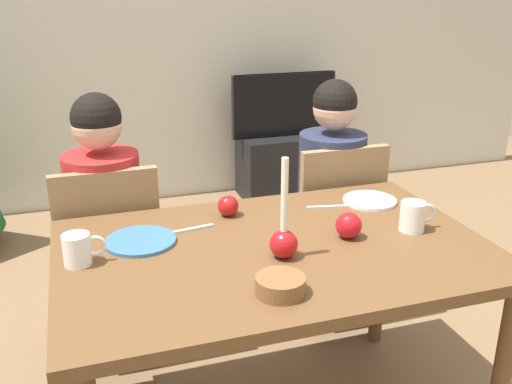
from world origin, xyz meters
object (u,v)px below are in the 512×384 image
at_px(chair_left, 110,254).
at_px(candle_centerpiece, 284,238).
at_px(apple_near_candle, 228,206).
at_px(dining_table, 275,269).
at_px(person_left_child, 108,238).
at_px(person_right_child, 330,210).
at_px(bowl_walnuts, 280,285).
at_px(plate_left, 140,241).
at_px(mug_left, 78,249).
at_px(tv_stand, 283,166).
at_px(apple_by_left_plate, 349,225).
at_px(mug_right, 413,216).
at_px(plate_right, 370,201).
at_px(chair_right, 332,224).
at_px(tv, 284,105).

xyz_separation_m(chair_left, candle_centerpiece, (0.50, -0.69, 0.31)).
distance_m(chair_left, apple_near_candle, 0.59).
distance_m(dining_table, person_left_child, 0.82).
height_order(person_right_child, bowl_walnuts, person_right_child).
distance_m(person_right_child, plate_left, 1.05).
height_order(dining_table, candle_centerpiece, candle_centerpiece).
bearing_deg(plate_left, mug_left, -153.43).
distance_m(tv_stand, apple_near_candle, 2.29).
distance_m(plate_left, apple_by_left_plate, 0.70).
distance_m(dining_table, plate_left, 0.46).
bearing_deg(chair_left, mug_right, -32.26).
bearing_deg(plate_left, plate_right, 6.10).
bearing_deg(person_right_child, tv_stand, 76.65).
distance_m(dining_table, chair_left, 0.80).
height_order(chair_left, mug_right, chair_left).
height_order(dining_table, person_left_child, person_left_child).
bearing_deg(chair_right, mug_left, -154.16).
bearing_deg(chair_right, plate_left, -154.32).
distance_m(chair_right, plate_right, 0.42).
distance_m(person_left_child, tv, 2.17).
bearing_deg(tv, plate_left, -121.55).
distance_m(candle_centerpiece, plate_left, 0.49).
bearing_deg(candle_centerpiece, tv, 69.42).
height_order(person_right_child, mug_right, person_right_child).
bearing_deg(chair_right, tv_stand, 76.90).
bearing_deg(bowl_walnuts, apple_near_candle, 88.93).
distance_m(person_left_child, apple_near_candle, 0.59).
relative_size(tv_stand, apple_near_candle, 8.24).
bearing_deg(plate_left, chair_right, 25.68).
height_order(person_left_child, person_right_child, same).
bearing_deg(person_right_child, apple_near_candle, -149.55).
bearing_deg(bowl_walnuts, plate_left, 125.99).
xyz_separation_m(dining_table, apple_by_left_plate, (0.26, -0.01, 0.13)).
bearing_deg(mug_left, mug_right, -4.75).
height_order(candle_centerpiece, bowl_walnuts, candle_centerpiece).
distance_m(tv, mug_right, 2.36).
height_order(chair_right, apple_near_candle, chair_right).
bearing_deg(plate_left, apple_near_candle, 21.52).
relative_size(candle_centerpiece, plate_right, 1.56).
height_order(person_left_child, tv_stand, person_left_child).
distance_m(bowl_walnuts, apple_by_left_plate, 0.44).
height_order(tv, apple_near_candle, tv).
bearing_deg(plate_left, candle_centerpiece, -30.65).
xyz_separation_m(tv, candle_centerpiece, (-0.89, -2.38, 0.11)).
height_order(tv, bowl_walnuts, tv).
bearing_deg(plate_right, mug_right, -88.03).
bearing_deg(bowl_walnuts, dining_table, 73.20).
bearing_deg(mug_right, person_left_child, 146.43).
xyz_separation_m(tv_stand, apple_by_left_plate, (-0.64, -2.31, 0.55)).
xyz_separation_m(chair_left, apple_near_candle, (0.43, -0.31, 0.28)).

